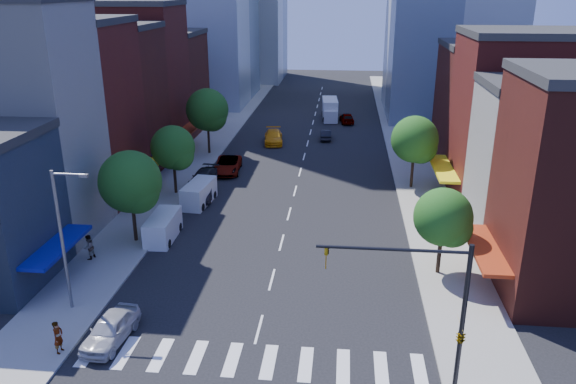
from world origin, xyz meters
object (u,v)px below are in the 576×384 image
at_px(cargo_van_far, 198,194).
at_px(traffic_car_far, 347,118).
at_px(cargo_van_near, 163,228).
at_px(traffic_car_oncoming, 326,135).
at_px(parked_car_third, 228,165).
at_px(pedestrian_far, 89,247).
at_px(taxi, 273,137).
at_px(box_truck, 330,110).
at_px(parked_car_rear, 204,177).
at_px(parked_car_second, 205,192).
at_px(parked_car_front, 110,329).
at_px(pedestrian_near, 58,337).

xyz_separation_m(cargo_van_far, traffic_car_far, (13.57, 34.53, -0.26)).
xyz_separation_m(cargo_van_near, traffic_car_oncoming, (11.72, 32.59, -0.35)).
bearing_deg(parked_car_third, pedestrian_far, -109.49).
relative_size(taxi, traffic_car_oncoming, 1.42).
bearing_deg(taxi, box_truck, 58.13).
relative_size(parked_car_rear, pedestrian_far, 2.69).
xyz_separation_m(parked_car_second, cargo_van_near, (-1.15, -9.19, 0.24)).
bearing_deg(pedestrian_far, parked_car_second, 175.48).
height_order(taxi, traffic_car_oncoming, taxi).
distance_m(cargo_van_near, taxi, 30.54).
xyz_separation_m(traffic_car_oncoming, box_truck, (0.18, 12.42, 0.74)).
distance_m(parked_car_front, parked_car_third, 31.27).
relative_size(taxi, traffic_car_far, 1.25).
xyz_separation_m(traffic_car_oncoming, pedestrian_far, (-15.94, -36.76, 0.44)).
distance_m(parked_car_third, pedestrian_near, 32.85).
bearing_deg(traffic_car_oncoming, taxi, 17.48).
height_order(cargo_van_near, pedestrian_near, pedestrian_near).
bearing_deg(parked_car_third, cargo_van_far, -98.75).
xyz_separation_m(parked_car_second, box_truck, (10.75, 35.82, 0.63)).
relative_size(parked_car_third, parked_car_rear, 1.16).
height_order(parked_car_rear, pedestrian_far, pedestrian_far).
relative_size(parked_car_rear, taxi, 0.90).
bearing_deg(cargo_van_near, pedestrian_far, -136.43).
bearing_deg(parked_car_front, taxi, 91.07).
distance_m(cargo_van_far, box_truck, 38.74).
bearing_deg(pedestrian_far, cargo_van_near, 151.99).
bearing_deg(cargo_van_far, cargo_van_near, -90.62).
distance_m(parked_car_third, traffic_car_oncoming, 18.06).
xyz_separation_m(parked_car_second, taxi, (3.95, 20.92, 0.05)).
bearing_deg(traffic_car_far, cargo_van_near, 63.75).
bearing_deg(pedestrian_near, taxi, -1.73).
bearing_deg(pedestrian_near, cargo_van_near, 2.13).
bearing_deg(pedestrian_far, traffic_car_far, 175.49).
height_order(parked_car_third, traffic_car_oncoming, parked_car_third).
relative_size(taxi, pedestrian_far, 2.98).
distance_m(cargo_van_far, traffic_car_far, 37.10).
distance_m(cargo_van_far, pedestrian_far, 13.09).
distance_m(taxi, pedestrian_near, 45.65).
bearing_deg(cargo_van_near, parked_car_rear, 88.96).
height_order(parked_car_front, traffic_car_oncoming, parked_car_front).
height_order(parked_car_second, taxi, taxi).
relative_size(traffic_car_oncoming, box_truck, 0.53).
bearing_deg(taxi, parked_car_rear, -114.39).
relative_size(taxi, box_truck, 0.75).
distance_m(pedestrian_near, pedestrian_far, 11.43).
distance_m(traffic_car_far, pedestrian_far, 50.19).
relative_size(parked_car_front, taxi, 0.83).
height_order(cargo_van_near, traffic_car_far, cargo_van_near).
distance_m(parked_car_second, pedestrian_far, 14.40).
bearing_deg(parked_car_third, taxi, 70.17).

